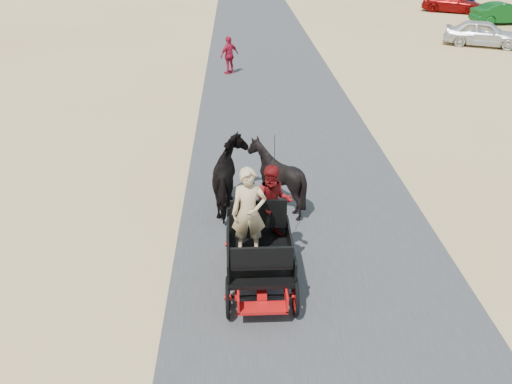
{
  "coord_description": "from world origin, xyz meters",
  "views": [
    {
      "loc": [
        -1.59,
        -7.01,
        6.45
      ],
      "look_at": [
        -1.19,
        2.51,
        1.2
      ],
      "focal_mm": 35.0,
      "sensor_mm": 36.0,
      "label": 1
    }
  ],
  "objects_px": {
    "car_a": "(483,33)",
    "car_b": "(504,13)",
    "car_c": "(453,3)",
    "pedestrian": "(229,55)",
    "carriage": "(259,268)",
    "horse_left": "(231,178)",
    "horse_right": "(276,177)"
  },
  "relations": [
    {
      "from": "car_a",
      "to": "car_b",
      "type": "relative_size",
      "value": 0.98
    },
    {
      "from": "car_c",
      "to": "car_b",
      "type": "bearing_deg",
      "value": -133.49
    },
    {
      "from": "car_b",
      "to": "pedestrian",
      "type": "bearing_deg",
      "value": 116.59
    },
    {
      "from": "carriage",
      "to": "horse_left",
      "type": "relative_size",
      "value": 1.2
    },
    {
      "from": "pedestrian",
      "to": "car_c",
      "type": "bearing_deg",
      "value": -175.47
    },
    {
      "from": "pedestrian",
      "to": "car_a",
      "type": "relative_size",
      "value": 0.41
    },
    {
      "from": "carriage",
      "to": "car_b",
      "type": "distance_m",
      "value": 32.66
    },
    {
      "from": "horse_left",
      "to": "horse_right",
      "type": "relative_size",
      "value": 1.18
    },
    {
      "from": "carriage",
      "to": "horse_right",
      "type": "xyz_separation_m",
      "value": [
        0.55,
        3.0,
        0.49
      ]
    },
    {
      "from": "horse_right",
      "to": "car_c",
      "type": "relative_size",
      "value": 0.37
    },
    {
      "from": "pedestrian",
      "to": "horse_left",
      "type": "bearing_deg",
      "value": 50.73
    },
    {
      "from": "horse_right",
      "to": "car_c",
      "type": "bearing_deg",
      "value": -118.68
    },
    {
      "from": "horse_right",
      "to": "pedestrian",
      "type": "relative_size",
      "value": 0.98
    },
    {
      "from": "car_c",
      "to": "horse_right",
      "type": "bearing_deg",
      "value": -179.75
    },
    {
      "from": "horse_left",
      "to": "pedestrian",
      "type": "relative_size",
      "value": 1.16
    },
    {
      "from": "pedestrian",
      "to": "car_c",
      "type": "height_order",
      "value": "pedestrian"
    },
    {
      "from": "pedestrian",
      "to": "car_a",
      "type": "xyz_separation_m",
      "value": [
        14.37,
        5.2,
        -0.15
      ]
    },
    {
      "from": "horse_left",
      "to": "car_c",
      "type": "distance_m",
      "value": 33.8
    },
    {
      "from": "pedestrian",
      "to": "car_a",
      "type": "height_order",
      "value": "pedestrian"
    },
    {
      "from": "carriage",
      "to": "car_a",
      "type": "xyz_separation_m",
      "value": [
        13.71,
        20.61,
        0.35
      ]
    },
    {
      "from": "carriage",
      "to": "car_c",
      "type": "relative_size",
      "value": 0.53
    },
    {
      "from": "pedestrian",
      "to": "car_b",
      "type": "distance_m",
      "value": 22.14
    },
    {
      "from": "horse_right",
      "to": "car_c",
      "type": "xyz_separation_m",
      "value": [
        15.96,
        29.18,
        -0.19
      ]
    },
    {
      "from": "pedestrian",
      "to": "car_c",
      "type": "distance_m",
      "value": 24.0
    },
    {
      "from": "horse_right",
      "to": "car_b",
      "type": "bearing_deg",
      "value": -125.96
    },
    {
      "from": "horse_left",
      "to": "car_a",
      "type": "relative_size",
      "value": 0.48
    },
    {
      "from": "horse_right",
      "to": "pedestrian",
      "type": "bearing_deg",
      "value": -84.44
    },
    {
      "from": "horse_left",
      "to": "horse_right",
      "type": "distance_m",
      "value": 1.1
    },
    {
      "from": "pedestrian",
      "to": "car_c",
      "type": "xyz_separation_m",
      "value": [
        17.17,
        16.76,
        -0.2
      ]
    },
    {
      "from": "carriage",
      "to": "car_a",
      "type": "bearing_deg",
      "value": 56.37
    },
    {
      "from": "carriage",
      "to": "horse_left",
      "type": "bearing_deg",
      "value": 100.39
    },
    {
      "from": "carriage",
      "to": "car_b",
      "type": "xyz_separation_m",
      "value": [
        18.09,
        27.18,
        0.35
      ]
    }
  ]
}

